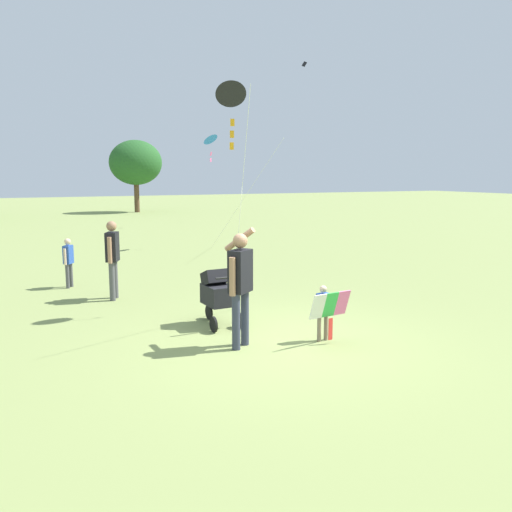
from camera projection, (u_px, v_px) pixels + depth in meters
ground_plane at (278, 343)px, 8.73m from camera, size 120.00×120.00×0.00m
child_with_butterfly_kite at (325, 308)px, 8.71m from camera, size 0.76×0.37×0.93m
person_adult_flyer at (240, 279)px, 8.35m from camera, size 0.55×0.72×1.90m
stroller at (217, 292)px, 9.69m from camera, size 0.57×1.10×1.03m
kite_adult_black at (231, 97)px, 10.21m from camera, size 0.90×2.40×4.48m
kite_orange_delta at (211, 141)px, 19.44m from camera, size 1.33×4.22×4.16m
person_red_shirt at (68, 259)px, 12.86m from camera, size 0.27×0.33×1.20m
person_sitting_far at (113, 254)px, 11.61m from camera, size 0.36×0.51×1.72m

